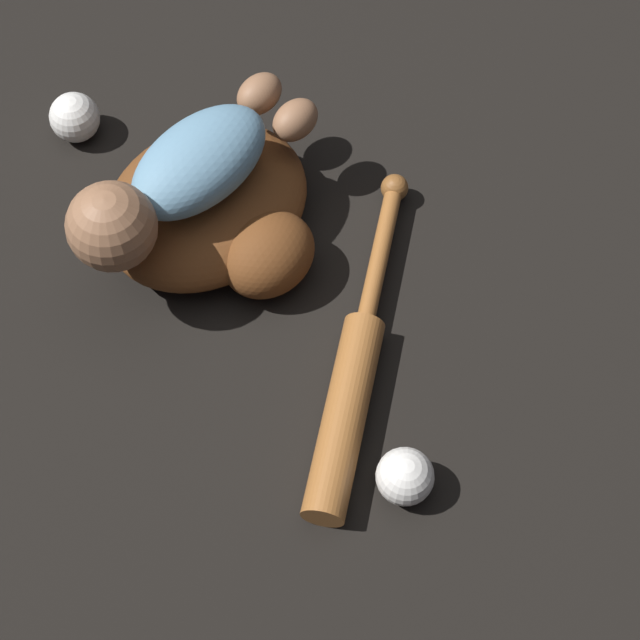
{
  "coord_description": "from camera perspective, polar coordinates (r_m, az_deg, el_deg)",
  "views": [
    {
      "loc": [
        0.67,
        0.47,
        1.2
      ],
      "look_at": [
        0.09,
        0.25,
        0.07
      ],
      "focal_mm": 60.0,
      "sensor_mm": 36.0,
      "label": 1
    }
  ],
  "objects": [
    {
      "name": "baseball",
      "position": [
        1.25,
        4.55,
        -8.32
      ],
      "size": [
        0.07,
        0.07,
        0.07
      ],
      "color": "white",
      "rests_on": "ground"
    },
    {
      "name": "baby_figure",
      "position": [
        1.34,
        -7.65,
        7.48
      ],
      "size": [
        0.37,
        0.22,
        0.11
      ],
      "color": "#6693B2",
      "rests_on": "baseball_glove"
    },
    {
      "name": "baseball_bat",
      "position": [
        1.31,
        1.77,
        -3.1
      ],
      "size": [
        0.49,
        0.12,
        0.05
      ],
      "color": "#9E602D",
      "rests_on": "ground"
    },
    {
      "name": "baseball_glove",
      "position": [
        1.42,
        -5.55,
        5.74
      ],
      "size": [
        0.36,
        0.35,
        0.1
      ],
      "color": "brown",
      "rests_on": "ground"
    },
    {
      "name": "ground_plane",
      "position": [
        1.46,
        -7.81,
        4.44
      ],
      "size": [
        6.0,
        6.0,
        0.0
      ],
      "primitive_type": "plane",
      "color": "black"
    },
    {
      "name": "baseball_spare",
      "position": [
        1.56,
        -12.95,
        10.49
      ],
      "size": [
        0.07,
        0.07,
        0.07
      ],
      "color": "white",
      "rests_on": "ground"
    }
  ]
}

